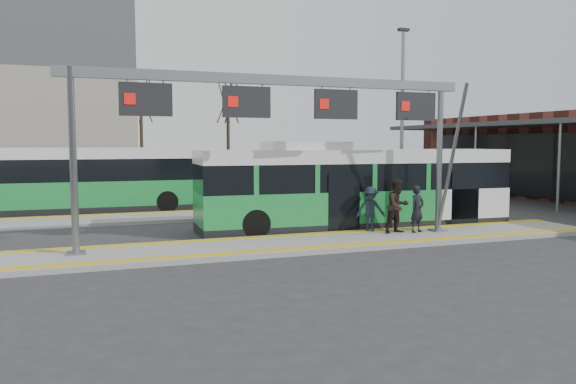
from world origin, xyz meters
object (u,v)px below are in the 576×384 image
Objects in this scene: passenger_b at (398,206)px; passenger_c at (371,209)px; passenger_a at (417,209)px; gantry at (283,109)px; hero_bus at (354,189)px.

passenger_c is (-0.70, 0.65, -0.15)m from passenger_b.
passenger_b is at bearing 154.13° from passenger_a.
passenger_a is at bearing 0.49° from gantry.
passenger_b reaches higher than passenger_c.
gantry is 7.98× the size of passenger_a.
passenger_b is 0.97m from passenger_c.
passenger_a is at bearing -20.38° from passenger_b.
passenger_a is 0.73m from passenger_b.
passenger_c is at bearing 134.98° from passenger_a.
passenger_c is at bearing -95.20° from hero_bus.
gantry is at bearing 171.18° from passenger_b.
passenger_a is 0.87× the size of passenger_b.
passenger_c is (-0.24, -1.74, -0.58)m from hero_bus.
passenger_b is (0.46, -2.39, -0.43)m from hero_bus.
hero_bus is at bearing 33.79° from gantry.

